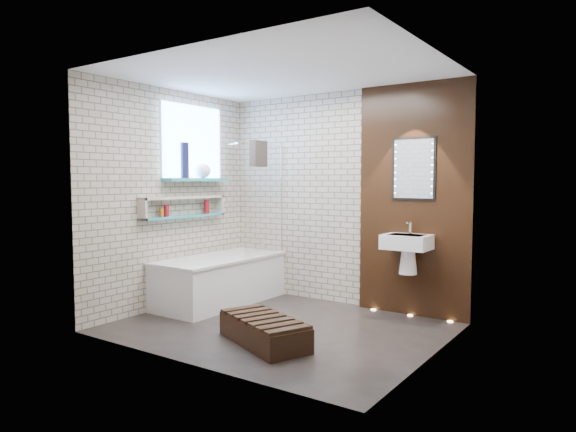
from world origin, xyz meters
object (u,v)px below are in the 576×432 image
Objects in this scene: led_mirror at (414,169)px; bathtub at (220,280)px; washbasin at (407,247)px; bath_screen at (264,200)px; walnut_step at (264,332)px.

bathtub is at bearing -160.22° from led_mirror.
led_mirror is (0.00, 0.16, 0.86)m from washbasin.
bath_screen is 2.00× the size of led_mirror.
led_mirror is (2.17, 0.78, 1.36)m from bathtub.
washbasin is (2.17, 0.62, 0.50)m from bathtub.
bathtub is 2.32m from washbasin.
led_mirror is at bearing 19.78° from bathtub.
bath_screen reaches higher than bathtub.
washbasin is 0.58× the size of walnut_step.
walnut_step is at bearing -53.16° from bath_screen.
bath_screen is 1.89m from led_mirror.
bath_screen is at bearing 51.10° from bathtub.
washbasin is at bearing 5.78° from bath_screen.
washbasin is at bearing -90.00° from led_mirror.
bathtub is 1.72m from walnut_step.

